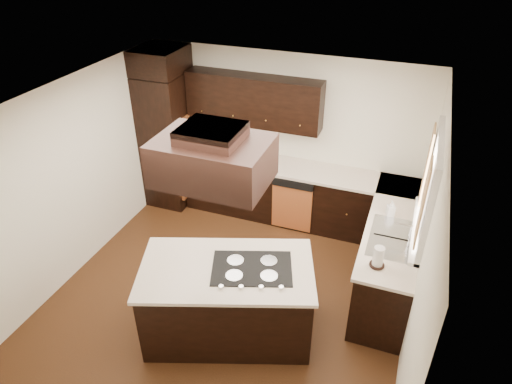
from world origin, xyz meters
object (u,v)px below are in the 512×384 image
oven_column (169,140)px  island (228,301)px  range_hood (213,161)px  spice_rack (226,148)px

oven_column → island: 3.10m
range_hood → spice_rack: (-0.91, 2.29, -1.09)m
oven_column → island: oven_column is taller
range_hood → island: bearing=-21.3°
oven_column → spice_rack: (0.97, 0.03, 0.01)m
island → spice_rack: spice_rack is taller
island → range_hood: bearing=139.4°
island → spice_rack: bearing=94.3°
range_hood → spice_rack: size_ratio=2.96×
oven_column → island: bearing=-49.2°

